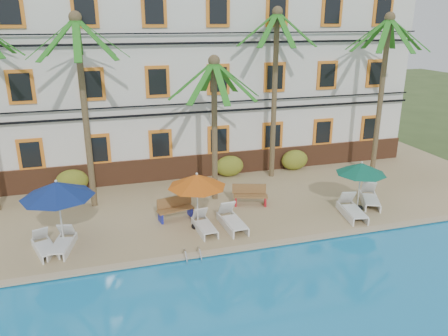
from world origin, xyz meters
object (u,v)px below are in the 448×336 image
object	(u,v)px
palm_b	(82,88)
umbrella_red	(197,181)
umbrella_blue	(57,190)
palm_e	(383,75)
lounger_e	(352,209)
lounger_a	(45,246)
lounger_b	(63,243)
bench_right	(251,194)
lounger_c	(204,225)
umbrella_green	(361,169)
palm_c	(214,108)
palm_d	(275,73)
pool_ladder	(192,258)
lounger_d	(232,220)
lounger_f	(370,198)
bench_left	(175,208)

from	to	relation	value
palm_b	umbrella_red	distance (m)	6.09
umbrella_blue	palm_e	bearing A→B (deg)	13.02
umbrella_red	lounger_e	world-z (taller)	umbrella_red
lounger_a	umbrella_blue	bearing A→B (deg)	25.75
lounger_b	bench_right	xyz separation A→B (m)	(7.78, 1.91, 0.21)
umbrella_blue	lounger_c	distance (m)	5.53
umbrella_green	palm_c	bearing A→B (deg)	153.54
lounger_a	lounger_e	bearing A→B (deg)	-1.89
palm_d	umbrella_green	bearing A→B (deg)	-67.86
umbrella_blue	umbrella_red	size ratio (longest dim) A/B	1.12
palm_e	lounger_b	xyz separation A→B (m)	(-15.32, -3.82, -4.94)
umbrella_blue	lounger_e	bearing A→B (deg)	-3.50
palm_e	umbrella_blue	bearing A→B (deg)	-166.98
palm_b	umbrella_blue	size ratio (longest dim) A/B	3.18
umbrella_green	pool_ladder	distance (m)	8.28
lounger_d	lounger_b	bearing A→B (deg)	-180.00
lounger_b	lounger_d	world-z (taller)	lounger_d
lounger_c	lounger_e	distance (m)	6.26
palm_e	lounger_c	bearing A→B (deg)	-159.31
lounger_e	umbrella_red	bearing A→B (deg)	172.94
pool_ladder	umbrella_blue	bearing A→B (deg)	153.21
lounger_e	umbrella_green	bearing A→B (deg)	42.13
palm_b	lounger_f	bearing A→B (deg)	-15.58
palm_b	palm_d	distance (m)	9.09
palm_d	lounger_d	distance (m)	8.12
palm_d	lounger_d	bearing A→B (deg)	-126.49
umbrella_green	palm_e	bearing A→B (deg)	48.54
bench_right	pool_ladder	xyz separation A→B (m)	(-3.49, -3.79, -0.47)
bench_right	palm_c	bearing A→B (deg)	140.52
palm_d	palm_e	world-z (taller)	palm_d
lounger_d	pool_ladder	bearing A→B (deg)	-137.12
palm_b	bench_left	distance (m)	6.14
lounger_e	bench_left	distance (m)	7.38
umbrella_green	bench_right	size ratio (longest dim) A/B	1.36
umbrella_green	lounger_a	bearing A→B (deg)	-179.07
lounger_a	bench_left	world-z (taller)	bench_left
palm_c	umbrella_red	bearing A→B (deg)	-118.46
bench_left	lounger_c	bearing A→B (deg)	-57.82
umbrella_green	lounger_b	bearing A→B (deg)	-179.11
palm_d	lounger_b	distance (m)	12.41
palm_e	umbrella_green	bearing A→B (deg)	-131.46
palm_e	bench_right	size ratio (longest dim) A/B	5.18
lounger_f	lounger_e	bearing A→B (deg)	-149.21
umbrella_blue	pool_ladder	bearing A→B (deg)	-26.79
palm_e	lounger_f	size ratio (longest dim) A/B	4.11
bench_right	umbrella_red	bearing A→B (deg)	-150.99
lounger_c	pool_ladder	xyz separation A→B (m)	(-0.90, -1.88, -0.26)
palm_d	lounger_a	distance (m)	12.92
pool_ladder	bench_left	bearing A→B (deg)	89.94
palm_d	lounger_a	world-z (taller)	palm_d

